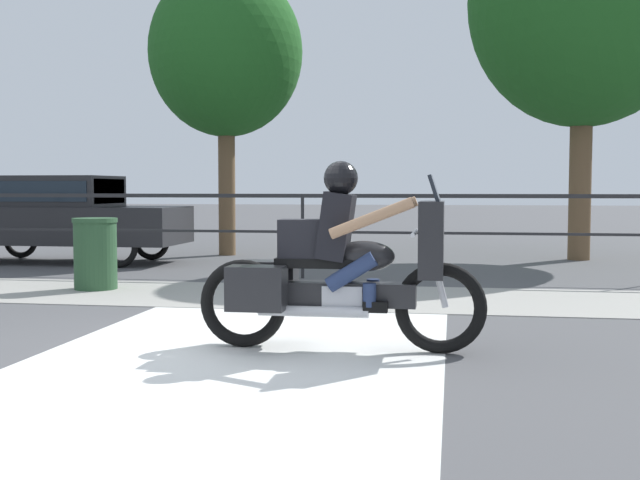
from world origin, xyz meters
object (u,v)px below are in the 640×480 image
parked_car (61,213)px  tree_behind_car (226,53)px  motorcycle (340,267)px  trash_bin (95,254)px  tree_behind_sign (584,1)px

parked_car → tree_behind_car: bearing=40.0°
motorcycle → tree_behind_car: 10.53m
parked_car → trash_bin: 4.39m
motorcycle → tree_behind_car: size_ratio=0.42×
motorcycle → tree_behind_sign: tree_behind_sign is taller
motorcycle → trash_bin: 5.19m
motorcycle → tree_behind_sign: 10.74m
tree_behind_car → motorcycle: bearing=-68.5°
trash_bin → tree_behind_car: tree_behind_car is taller
tree_behind_sign → parked_car: bearing=-167.3°
parked_car → trash_bin: size_ratio=4.50×
motorcycle → parked_car: (-6.22, 7.16, 0.21)m
parked_car → tree_behind_car: (2.58, 2.11, 3.19)m
trash_bin → tree_behind_sign: 10.24m
parked_car → tree_behind_car: 4.62m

